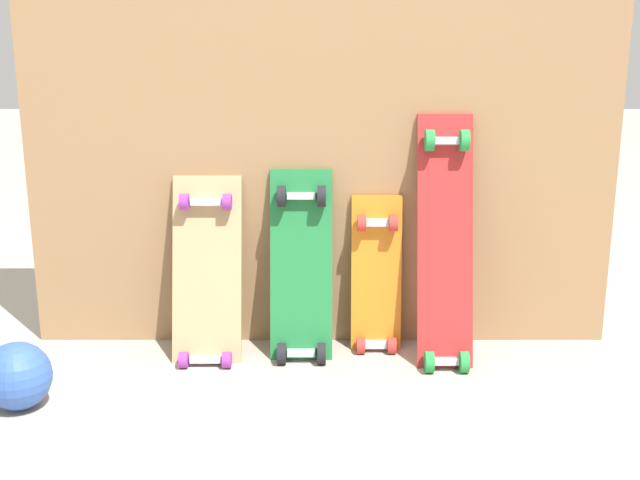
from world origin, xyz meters
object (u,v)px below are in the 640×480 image
at_px(skateboard_natural, 205,281).
at_px(skateboard_orange, 375,283).
at_px(skateboard_red, 444,251).
at_px(rubber_ball, 16,376).
at_px(skateboard_green, 300,274).

distance_m(skateboard_natural, skateboard_orange, 0.57).
relative_size(skateboard_red, rubber_ball, 4.29).
distance_m(skateboard_natural, rubber_ball, 0.66).
xyz_separation_m(skateboard_red, rubber_ball, (-1.30, -0.37, -0.27)).
bearing_deg(skateboard_red, skateboard_orange, 159.52).
xyz_separation_m(skateboard_natural, skateboard_green, (0.31, 0.01, 0.02)).
height_order(skateboard_orange, skateboard_red, skateboard_red).
height_order(skateboard_orange, rubber_ball, skateboard_orange).
bearing_deg(skateboard_green, rubber_ball, -153.77).
bearing_deg(rubber_ball, skateboard_orange, 22.90).
bearing_deg(skateboard_orange, skateboard_red, -20.48).
bearing_deg(skateboard_natural, rubber_ball, -142.64).
relative_size(skateboard_green, rubber_ball, 3.37).
bearing_deg(rubber_ball, skateboard_red, 16.11).
xyz_separation_m(skateboard_green, skateboard_red, (0.47, -0.03, 0.09)).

